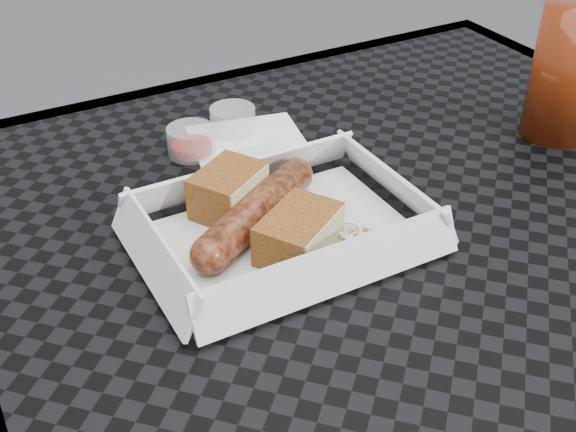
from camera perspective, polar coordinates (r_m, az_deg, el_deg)
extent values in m
cube|color=black|center=(0.67, 10.13, -1.11)|extent=(0.80, 0.80, 0.01)
cube|color=black|center=(0.96, -4.16, 10.37)|extent=(0.80, 0.03, 0.03)
cylinder|color=black|center=(1.08, -19.89, -12.96)|extent=(0.03, 0.03, 0.73)
cylinder|color=black|center=(1.29, 11.43, -2.20)|extent=(0.03, 0.03, 0.73)
cube|color=white|center=(0.64, -0.43, -1.62)|extent=(0.22, 0.15, 0.00)
cylinder|color=brown|center=(0.64, -2.54, 0.34)|extent=(0.14, 0.10, 0.03)
sphere|color=brown|center=(0.69, 0.62, 3.28)|extent=(0.03, 0.03, 0.03)
sphere|color=brown|center=(0.59, -6.23, -3.10)|extent=(0.03, 0.03, 0.03)
cube|color=brown|center=(0.66, -4.75, 2.00)|extent=(0.08, 0.07, 0.04)
cube|color=brown|center=(0.61, 0.84, -1.43)|extent=(0.09, 0.08, 0.04)
cylinder|color=red|center=(0.63, 4.73, -2.10)|extent=(0.02, 0.02, 0.00)
torus|color=white|center=(0.63, 5.64, -2.13)|extent=(0.02, 0.02, 0.00)
cube|color=#B2D17F|center=(0.63, 5.47, -1.70)|extent=(0.02, 0.02, 0.00)
cube|color=white|center=(0.78, -3.04, 5.69)|extent=(0.14, 0.14, 0.00)
cylinder|color=#98180B|center=(0.77, -7.66, 5.90)|extent=(0.05, 0.05, 0.03)
cylinder|color=silver|center=(0.80, -4.38, 7.52)|extent=(0.05, 0.05, 0.03)
cylinder|color=#5D1D08|center=(0.83, 21.05, 10.54)|extent=(0.07, 0.07, 0.15)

